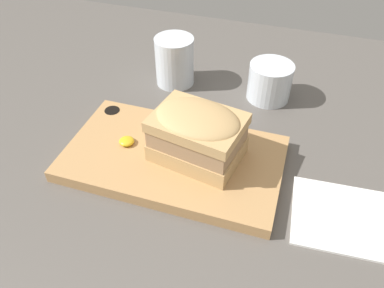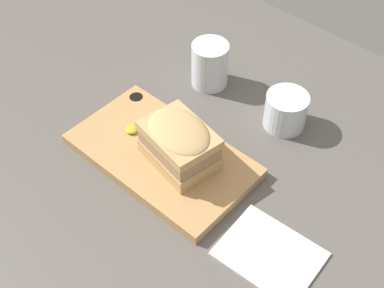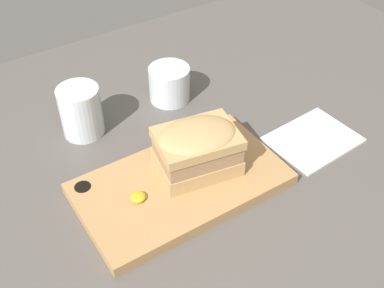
# 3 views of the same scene
# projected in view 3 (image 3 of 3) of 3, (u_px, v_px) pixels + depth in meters

# --- Properties ---
(dining_table) EXTENTS (1.68, 1.11, 0.02)m
(dining_table) POSITION_uv_depth(u_px,v_px,m) (160.00, 202.00, 0.80)
(dining_table) COLOR #56514C
(dining_table) RESTS_ON ground
(serving_board) EXTENTS (0.34, 0.20, 0.02)m
(serving_board) POSITION_uv_depth(u_px,v_px,m) (180.00, 183.00, 0.80)
(serving_board) COLOR tan
(serving_board) RESTS_ON dining_table
(sandwich) EXTENTS (0.15, 0.12, 0.09)m
(sandwich) POSITION_uv_depth(u_px,v_px,m) (197.00, 147.00, 0.79)
(sandwich) COLOR tan
(sandwich) RESTS_ON serving_board
(mustard_dollop) EXTENTS (0.02, 0.02, 0.01)m
(mustard_dollop) POSITION_uv_depth(u_px,v_px,m) (139.00, 198.00, 0.76)
(mustard_dollop) COLOR gold
(mustard_dollop) RESTS_ON serving_board
(water_glass) EXTENTS (0.08, 0.08, 0.10)m
(water_glass) POSITION_uv_depth(u_px,v_px,m) (81.00, 114.00, 0.89)
(water_glass) COLOR silver
(water_glass) RESTS_ON dining_table
(wine_glass) EXTENTS (0.08, 0.08, 0.07)m
(wine_glass) POSITION_uv_depth(u_px,v_px,m) (169.00, 85.00, 0.98)
(wine_glass) COLOR silver
(wine_glass) RESTS_ON dining_table
(napkin) EXTENTS (0.16, 0.13, 0.00)m
(napkin) POSITION_uv_depth(u_px,v_px,m) (313.00, 139.00, 0.90)
(napkin) COLOR white
(napkin) RESTS_ON dining_table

